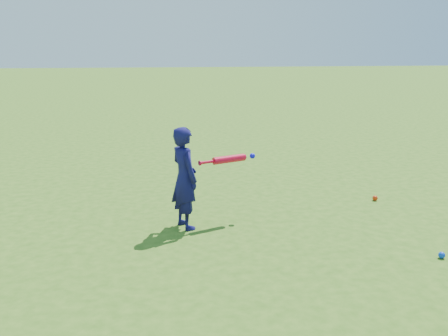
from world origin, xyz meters
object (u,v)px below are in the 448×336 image
Objects in this scene: child at (185,178)px; ground_ball_red at (375,198)px; bat_swing at (231,159)px; ground_ball_blue at (442,255)px.

ground_ball_red is (2.50, 0.62, -0.53)m from child.
child is 0.59m from bat_swing.
ground_ball_blue is (-0.15, -1.80, -0.00)m from ground_ball_red.
child reaches higher than bat_swing.
child is 17.48× the size of ground_ball_blue.
bat_swing reaches higher than ground_ball_red.
bat_swing is (0.54, 0.18, 0.16)m from child.
ground_ball_red reaches higher than ground_ball_blue.
ground_ball_red is 0.10× the size of bat_swing.
child is 1.65× the size of bat_swing.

